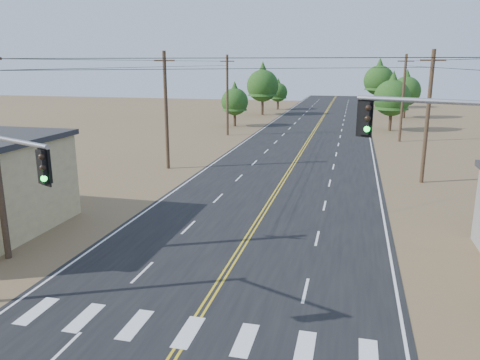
% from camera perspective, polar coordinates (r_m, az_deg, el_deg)
% --- Properties ---
extents(road, '(15.00, 200.00, 0.02)m').
position_cam_1_polar(road, '(36.98, 5.30, -0.06)').
color(road, black).
rests_on(road, ground).
extents(utility_pole_left_mid, '(1.80, 0.30, 10.00)m').
position_cam_1_polar(utility_pole_left_mid, '(40.81, -9.00, 8.44)').
color(utility_pole_left_mid, '#4C3826').
rests_on(utility_pole_left_mid, ground).
extents(utility_pole_left_far, '(1.80, 0.30, 10.00)m').
position_cam_1_polar(utility_pole_left_far, '(59.71, -1.55, 10.35)').
color(utility_pole_left_far, '#4C3826').
rests_on(utility_pole_left_far, ground).
extents(utility_pole_right_mid, '(1.80, 0.30, 10.00)m').
position_cam_1_polar(utility_pole_right_mid, '(38.09, 21.90, 7.21)').
color(utility_pole_right_mid, '#4C3826').
rests_on(utility_pole_right_mid, ground).
extents(utility_pole_right_far, '(1.80, 0.30, 10.00)m').
position_cam_1_polar(utility_pole_right_far, '(57.89, 19.24, 9.47)').
color(utility_pole_right_far, '#4C3826').
rests_on(utility_pole_right_far, ground).
extents(tree_left_near, '(3.89, 3.89, 6.48)m').
position_cam_1_polar(tree_left_near, '(68.39, -0.65, 9.86)').
color(tree_left_near, '#3F2D1E').
rests_on(tree_left_near, ground).
extents(tree_left_mid, '(5.57, 5.57, 9.28)m').
position_cam_1_polar(tree_left_mid, '(83.88, 2.78, 11.81)').
color(tree_left_mid, '#3F2D1E').
rests_on(tree_left_mid, ground).
extents(tree_left_far, '(3.68, 3.68, 6.14)m').
position_cam_1_polar(tree_left_far, '(93.70, 4.66, 10.84)').
color(tree_left_far, '#3F2D1E').
rests_on(tree_left_far, ground).
extents(tree_right_near, '(4.83, 4.83, 8.04)m').
position_cam_1_polar(tree_right_near, '(66.92, 18.08, 9.91)').
color(tree_right_near, '#3F2D1E').
rests_on(tree_right_near, ground).
extents(tree_right_mid, '(4.84, 4.84, 8.06)m').
position_cam_1_polar(tree_right_mid, '(83.67, 19.59, 10.51)').
color(tree_right_mid, '#3F2D1E').
rests_on(tree_right_mid, ground).
extents(tree_right_far, '(6.03, 6.03, 10.04)m').
position_cam_1_polar(tree_right_far, '(101.16, 16.59, 11.91)').
color(tree_right_far, '#3F2D1E').
rests_on(tree_right_far, ground).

